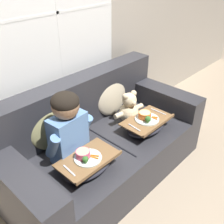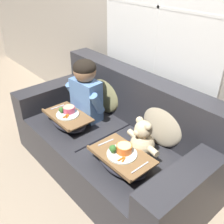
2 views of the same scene
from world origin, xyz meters
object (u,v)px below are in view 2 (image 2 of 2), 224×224
object	(u,v)px
throw_pillow_behind_teddy	(164,122)
couch	(115,141)
lap_tray_child	(68,119)
child_figure	(86,87)
teddy_bear	(142,140)
throw_pillow_behind_child	(106,91)
lap_tray_teddy	(122,159)

from	to	relation	value
throw_pillow_behind_teddy	couch	bearing A→B (deg)	-150.34
couch	lap_tray_child	xyz separation A→B (m)	(-0.38, -0.26, 0.17)
child_figure	teddy_bear	distance (m)	0.77
throw_pillow_behind_child	teddy_bear	bearing A→B (deg)	-18.86
throw_pillow_behind_teddy	lap_tray_child	xyz separation A→B (m)	(-0.75, -0.47, -0.14)
teddy_bear	couch	bearing A→B (deg)	173.54
throw_pillow_behind_child	lap_tray_child	bearing A→B (deg)	-90.18
child_figure	lap_tray_child	bearing A→B (deg)	-90.40
couch	child_figure	xyz separation A→B (m)	(-0.37, -0.04, 0.43)
throw_pillow_behind_child	throw_pillow_behind_teddy	size ratio (longest dim) A/B	1.02
couch	child_figure	world-z (taller)	child_figure
couch	throw_pillow_behind_child	distance (m)	0.53
lap_tray_child	lap_tray_teddy	distance (m)	0.75
throw_pillow_behind_teddy	lap_tray_teddy	world-z (taller)	throw_pillow_behind_teddy
child_figure	teddy_bear	world-z (taller)	child_figure
child_figure	lap_tray_teddy	size ratio (longest dim) A/B	1.25
child_figure	teddy_bear	bearing A→B (deg)	-0.26
throw_pillow_behind_child	lap_tray_child	xyz separation A→B (m)	(-0.00, -0.47, -0.14)
throw_pillow_behind_teddy	teddy_bear	xyz separation A→B (m)	(-0.00, -0.26, -0.07)
throw_pillow_behind_teddy	teddy_bear	size ratio (longest dim) A/B	1.24
couch	teddy_bear	bearing A→B (deg)	-6.46
throw_pillow_behind_child	lap_tray_child	distance (m)	0.49
throw_pillow_behind_child	lap_tray_teddy	distance (m)	0.89
couch	child_figure	size ratio (longest dim) A/B	3.21
teddy_bear	lap_tray_teddy	distance (m)	0.23
throw_pillow_behind_child	lap_tray_teddy	xyz separation A→B (m)	(0.75, -0.47, -0.14)
couch	child_figure	bearing A→B (deg)	-174.07
lap_tray_teddy	teddy_bear	bearing A→B (deg)	89.97
couch	teddy_bear	world-z (taller)	couch
lap_tray_child	lap_tray_teddy	bearing A→B (deg)	-0.03
teddy_bear	lap_tray_child	distance (m)	0.78
child_figure	lap_tray_child	world-z (taller)	child_figure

